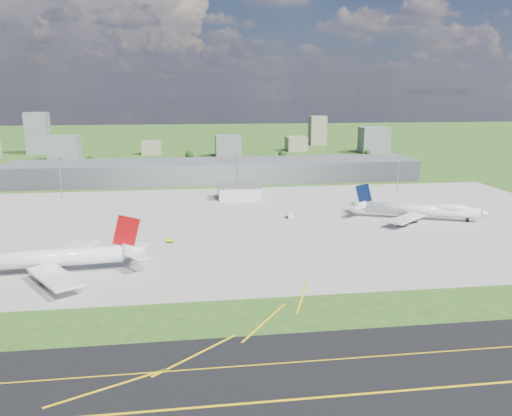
{
  "coord_description": "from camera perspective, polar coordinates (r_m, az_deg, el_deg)",
  "views": [
    {
      "loc": [
        -20.44,
        -203.67,
        64.96
      ],
      "look_at": [
        11.69,
        34.43,
        9.0
      ],
      "focal_mm": 35.0,
      "sensor_mm": 36.0,
      "label": 1
    }
  ],
  "objects": [
    {
      "name": "ground",
      "position": [
        360.16,
        -4.31,
        2.68
      ],
      "size": [
        1400.0,
        1400.0,
        0.0
      ],
      "primitive_type": "plane",
      "color": "#2D4F18",
      "rests_on": "ground"
    },
    {
      "name": "airliner_red_twin",
      "position": [
        198.41,
        -23.06,
        -5.4
      ],
      "size": [
        76.06,
        59.17,
        20.86
      ],
      "rotation": [
        0.0,
        0.0,
        3.21
      ],
      "color": "white",
      "rests_on": "ground"
    },
    {
      "name": "mast_west",
      "position": [
        331.83,
        -21.53,
        4.01
      ],
      "size": [
        3.5,
        2.0,
        25.9
      ],
      "color": "gray",
      "rests_on": "ground"
    },
    {
      "name": "bldg_cw",
      "position": [
        548.18,
        -11.86,
        6.76
      ],
      "size": [
        20.0,
        18.0,
        14.0
      ],
      "primitive_type": "cube",
      "color": "gray",
      "rests_on": "ground"
    },
    {
      "name": "tree_c",
      "position": [
        487.27,
        -7.62,
        6.03
      ],
      "size": [
        8.1,
        8.1,
        9.9
      ],
      "color": "#382314",
      "rests_on": "ground"
    },
    {
      "name": "tug_yellow",
      "position": [
        224.22,
        -9.84,
        -3.7
      ],
      "size": [
        3.45,
        2.23,
        1.66
      ],
      "rotation": [
        0.0,
        0.0,
        0.1
      ],
      "color": "#F8EE0E",
      "rests_on": "ground"
    },
    {
      "name": "taxiway",
      "position": [
        115.79,
        4.1,
        -21.03
      ],
      "size": [
        1400.0,
        60.0,
        0.06
      ],
      "primitive_type": "cube",
      "color": "black",
      "rests_on": "ground"
    },
    {
      "name": "bldg_w",
      "position": [
        520.37,
        -21.06,
        6.4
      ],
      "size": [
        28.0,
        22.0,
        24.0
      ],
      "primitive_type": "cube",
      "color": "slate",
      "rests_on": "ground"
    },
    {
      "name": "crash_tender",
      "position": [
        212.36,
        -25.82,
        -5.61
      ],
      "size": [
        6.53,
        4.48,
        3.15
      ],
      "rotation": [
        0.0,
        0.0,
        -0.34
      ],
      "color": "#A7140B",
      "rests_on": "ground"
    },
    {
      "name": "mast_center",
      "position": [
        323.59,
        -2.21,
        4.7
      ],
      "size": [
        3.5,
        2.0,
        25.9
      ],
      "color": "gray",
      "rests_on": "ground"
    },
    {
      "name": "bldg_tall_e",
      "position": [
        636.03,
        7.03,
        8.78
      ],
      "size": [
        20.0,
        18.0,
        36.0
      ],
      "primitive_type": "cube",
      "color": "gray",
      "rests_on": "ground"
    },
    {
      "name": "bldg_ce",
      "position": [
        569.47,
        4.6,
        7.33
      ],
      "size": [
        22.0,
        24.0,
        16.0
      ],
      "primitive_type": "cube",
      "color": "gray",
      "rests_on": "ground"
    },
    {
      "name": "tree_far_e",
      "position": [
        524.41,
        12.57,
        6.18
      ],
      "size": [
        6.3,
        6.3,
        7.7
      ],
      "color": "#382314",
      "rests_on": "ground"
    },
    {
      "name": "mast_east",
      "position": [
        351.43,
        16.01,
        4.88
      ],
      "size": [
        3.5,
        2.0,
        25.9
      ],
      "color": "gray",
      "rests_on": "ground"
    },
    {
      "name": "van_white_far",
      "position": [
        276.91,
        16.3,
        -0.75
      ],
      "size": [
        4.62,
        2.98,
        2.24
      ],
      "rotation": [
        0.0,
        0.0,
        0.25
      ],
      "color": "white",
      "rests_on": "ground"
    },
    {
      "name": "airliner_blue_quad",
      "position": [
        273.58,
        18.36,
        -0.23
      ],
      "size": [
        65.9,
        50.23,
        17.96
      ],
      "rotation": [
        0.0,
        0.0,
        -0.37
      ],
      "color": "white",
      "rests_on": "ground"
    },
    {
      "name": "bldg_e",
      "position": [
        563.03,
        13.32,
        7.57
      ],
      "size": [
        30.0,
        22.0,
        28.0
      ],
      "primitive_type": "cube",
      "color": "slate",
      "rests_on": "ground"
    },
    {
      "name": "apron",
      "position": [
        254.0,
        -0.55,
        -1.7
      ],
      "size": [
        360.0,
        190.0,
        0.08
      ],
      "primitive_type": "cube",
      "color": "gray",
      "rests_on": "ground"
    },
    {
      "name": "ops_building",
      "position": [
        311.22,
        -1.92,
        1.81
      ],
      "size": [
        26.0,
        16.0,
        8.0
      ],
      "primitive_type": "cube",
      "color": "silver",
      "rests_on": "ground"
    },
    {
      "name": "tree_e",
      "position": [
        490.75,
        3.01,
        6.14
      ],
      "size": [
        7.65,
        7.65,
        9.35
      ],
      "color": "#382314",
      "rests_on": "ground"
    },
    {
      "name": "bldg_tall_w",
      "position": [
        587.39,
        -23.66,
        7.83
      ],
      "size": [
        22.0,
        20.0,
        44.0
      ],
      "primitive_type": "cube",
      "color": "slate",
      "rests_on": "ground"
    },
    {
      "name": "van_white_near",
      "position": [
        263.46,
        3.94,
        -0.88
      ],
      "size": [
        2.96,
        5.73,
        2.78
      ],
      "rotation": [
        0.0,
        0.0,
        1.48
      ],
      "color": "white",
      "rests_on": "ground"
    },
    {
      "name": "terminal",
      "position": [
        373.68,
        -4.47,
        4.23
      ],
      "size": [
        300.0,
        42.0,
        15.0
      ],
      "primitive_type": "cube",
      "color": "slate",
      "rests_on": "ground"
    },
    {
      "name": "bldg_c",
      "position": [
        518.07,
        -3.19,
        7.11
      ],
      "size": [
        26.0,
        20.0,
        22.0
      ],
      "primitive_type": "cube",
      "color": "slate",
      "rests_on": "ground"
    },
    {
      "name": "tree_w",
      "position": [
        480.92,
        -18.43,
        5.26
      ],
      "size": [
        6.75,
        6.75,
        8.25
      ],
      "color": "#382314",
      "rests_on": "ground"
    }
  ]
}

